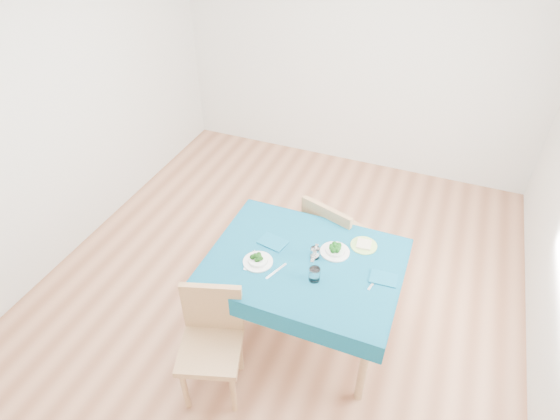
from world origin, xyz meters
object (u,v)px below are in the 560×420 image
at_px(table, 303,297).
at_px(bowl_near, 258,259).
at_px(chair_near, 209,343).
at_px(chair_far, 339,222).
at_px(side_plate, 364,245).
at_px(bowl_far, 335,249).

height_order(table, bowl_near, bowl_near).
bearing_deg(chair_near, bowl_near, 61.93).
relative_size(table, chair_far, 1.17).
bearing_deg(chair_near, side_plate, 35.63).
xyz_separation_m(chair_near, bowl_near, (0.10, 0.56, 0.29)).
xyz_separation_m(table, chair_far, (0.06, 0.72, 0.19)).
xyz_separation_m(chair_far, side_plate, (0.29, -0.42, 0.19)).
height_order(bowl_near, bowl_far, same).
relative_size(table, bowl_near, 6.38).
xyz_separation_m(chair_near, bowl_far, (0.57, 0.86, 0.29)).
xyz_separation_m(chair_far, bowl_near, (-0.36, -0.86, 0.22)).
bearing_deg(table, side_plate, 41.42).
distance_m(chair_far, bowl_near, 0.96).
relative_size(table, bowl_far, 6.34).
bearing_deg(bowl_near, chair_far, 67.46).
bearing_deg(bowl_far, table, -136.18).
bearing_deg(table, chair_far, 85.54).
height_order(chair_near, bowl_far, chair_near).
xyz_separation_m(table, bowl_near, (-0.30, -0.13, 0.41)).
distance_m(chair_near, bowl_near, 0.64).
bearing_deg(side_plate, table, -138.58).
bearing_deg(chair_far, table, 104.22).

